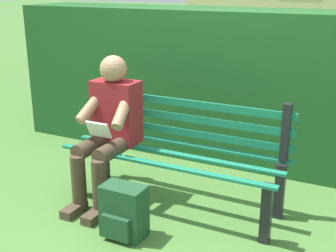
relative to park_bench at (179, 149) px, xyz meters
The scene contains 5 objects.
ground 0.47m from the park_bench, 90.00° to the left, with size 60.00×60.00×0.00m, color #477533.
park_bench is the anchor object (origin of this frame).
person_seated 0.60m from the park_bench, 19.81° to the left, with size 0.44×0.73×1.19m.
hedge_backdrop 1.27m from the park_bench, 95.92° to the right, with size 4.86×0.87×1.62m.
backpack 0.72m from the park_bench, 79.93° to the left, with size 0.31×0.26×0.39m.
Camera 1 is at (-1.44, 2.95, 1.76)m, focal length 47.84 mm.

